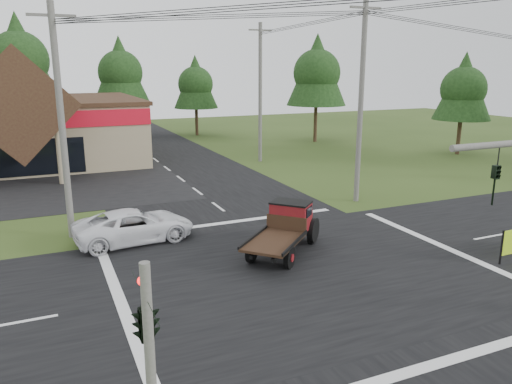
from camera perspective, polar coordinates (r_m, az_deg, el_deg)
ground at (r=19.88m, az=5.44°, el=-8.99°), size 120.00×120.00×0.00m
road_ns at (r=19.88m, az=5.44°, el=-8.96°), size 12.00×120.00×0.02m
road_ew at (r=19.88m, az=5.44°, el=-8.96°), size 120.00×12.00×0.02m
traffic_signal_corner at (r=9.71m, az=-12.57°, el=-12.29°), size 0.53×2.48×4.40m
utility_pole_nw at (r=24.06m, az=-21.34°, el=7.46°), size 2.00×0.30×10.50m
utility_pole_ne at (r=29.41m, az=11.90°, el=10.15°), size 2.00×0.30×11.50m
utility_pole_n at (r=41.61m, az=0.48°, el=11.33°), size 2.00×0.30×11.20m
tree_row_c at (r=56.93m, az=-25.46°, el=13.77°), size 7.28×7.28×13.13m
tree_row_d at (r=58.61m, az=-15.26°, el=13.27°), size 6.16×6.16×11.11m
tree_row_e at (r=58.47m, az=-6.93°, el=12.34°), size 5.04×5.04×9.09m
tree_side_ne at (r=53.27m, az=6.98°, el=13.61°), size 6.16×6.16×11.11m
tree_side_e_near at (r=48.78m, az=22.65°, el=11.03°), size 5.04×5.04×9.09m
antique_flatbed_truck at (r=21.27m, az=3.09°, el=-4.37°), size 4.94×4.80×2.08m
white_pickup at (r=23.43m, az=-13.73°, el=-3.77°), size 5.57×2.97×1.49m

